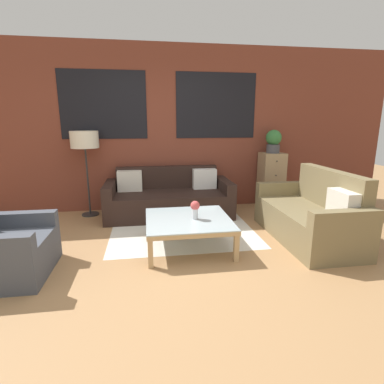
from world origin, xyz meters
name	(u,v)px	position (x,y,z in m)	size (l,w,h in m)	color
ground_plane	(178,270)	(0.00, 0.00, 0.00)	(16.00, 16.00, 0.00)	#AD7F51
wall_back_brick	(162,129)	(0.00, 2.44, 1.41)	(8.40, 0.09, 2.80)	brown
rug	(182,230)	(0.20, 1.19, 0.00)	(2.02, 1.67, 0.00)	silver
couch_dark	(169,199)	(0.06, 1.95, 0.28)	(2.05, 0.88, 0.78)	black
settee_vintage	(310,217)	(1.84, 0.61, 0.31)	(0.80, 1.66, 0.92)	olive
armchair_corner	(3,250)	(-1.75, 0.17, 0.28)	(0.80, 0.87, 0.84)	#474C56
coffee_table	(188,222)	(0.20, 0.58, 0.33)	(1.02, 1.02, 0.38)	silver
floor_lamp	(85,142)	(-1.25, 2.15, 1.21)	(0.44, 0.44, 1.39)	#2D2D2D
drawer_cabinet	(271,180)	(1.94, 2.17, 0.49)	(0.40, 0.40, 0.99)	tan
potted_plant	(273,141)	(1.94, 2.17, 1.20)	(0.27, 0.27, 0.41)	#47474C
flower_vase	(195,208)	(0.28, 0.54, 0.51)	(0.11, 0.11, 0.23)	silver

